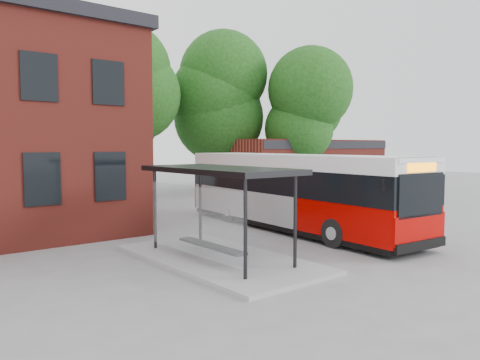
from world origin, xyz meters
TOP-DOWN VIEW (x-y plane):
  - ground at (0.00, 0.00)m, footprint 100.00×100.00m
  - shop_row at (15.00, 14.00)m, footprint 14.00×6.20m
  - bus_shelter at (-4.50, -1.00)m, footprint 3.60×7.00m
  - bike_rail at (9.28, 10.00)m, footprint 5.20×0.10m
  - tree_0 at (-6.00, 16.00)m, footprint 7.92×7.92m
  - tree_1 at (1.00, 17.00)m, footprint 7.92×7.92m
  - tree_2 at (8.00, 16.00)m, footprint 7.92×7.92m
  - tree_3 at (13.00, 12.00)m, footprint 7.04×7.04m
  - city_bus at (1.12, 1.44)m, footprint 3.64×12.59m
  - bicycle_1 at (7.06, 10.90)m, footprint 1.86×0.97m
  - bicycle_2 at (8.79, 10.79)m, footprint 1.74×0.96m
  - bicycle_3 at (9.05, 10.48)m, footprint 1.77×0.85m
  - bicycle_4 at (9.55, 10.55)m, footprint 1.97×0.93m
  - bicycle_5 at (9.85, 9.80)m, footprint 1.82×0.79m
  - bicycle_6 at (10.71, 10.87)m, footprint 1.83×0.83m

SIDE VIEW (x-z plane):
  - ground at x=0.00m, z-range 0.00..0.00m
  - bike_rail at x=9.28m, z-range 0.00..0.38m
  - bicycle_2 at x=8.79m, z-range 0.00..0.87m
  - bicycle_6 at x=10.71m, z-range 0.00..0.93m
  - bicycle_4 at x=9.55m, z-range 0.00..0.99m
  - bicycle_3 at x=9.05m, z-range 0.00..1.02m
  - bicycle_5 at x=9.85m, z-range 0.00..1.06m
  - bicycle_1 at x=7.06m, z-range 0.00..1.07m
  - bus_shelter at x=-4.50m, z-range 0.00..2.90m
  - city_bus at x=1.12m, z-range 0.00..3.16m
  - shop_row at x=15.00m, z-range 0.00..4.00m
  - tree_3 at x=13.00m, z-range 0.00..9.28m
  - tree_1 at x=1.00m, z-range 0.00..10.40m
  - tree_0 at x=-6.00m, z-range 0.00..11.00m
  - tree_2 at x=8.00m, z-range 0.00..11.00m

